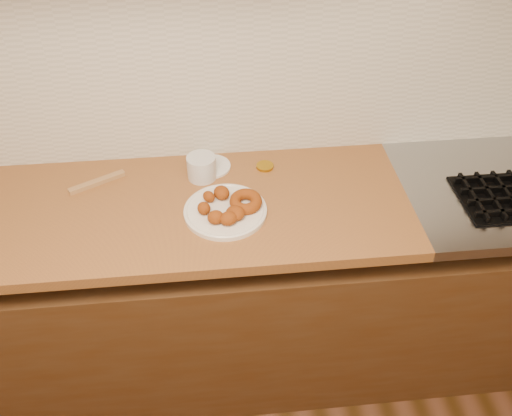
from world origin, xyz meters
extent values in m
cube|color=#B5A48C|center=(0.00, 2.00, 1.35)|extent=(4.00, 0.02, 2.70)
cube|color=#49301C|center=(0.00, 1.69, 0.39)|extent=(3.60, 0.60, 0.77)
cube|color=#9A5E27|center=(-0.65, 1.69, 0.88)|extent=(2.30, 0.62, 0.04)
cube|color=beige|center=(0.00, 1.99, 1.20)|extent=(3.60, 0.02, 0.60)
cube|color=black|center=(0.80, 1.61, 0.90)|extent=(0.26, 0.26, 0.01)
cube|color=black|center=(0.71, 1.61, 0.92)|extent=(0.01, 0.24, 0.02)
cube|color=black|center=(0.80, 1.52, 0.92)|extent=(0.24, 0.01, 0.02)
cube|color=black|center=(0.77, 1.61, 0.92)|extent=(0.01, 0.24, 0.02)
cube|color=black|center=(0.80, 1.58, 0.92)|extent=(0.24, 0.01, 0.02)
cube|color=black|center=(0.83, 1.61, 0.92)|extent=(0.01, 0.24, 0.02)
cube|color=black|center=(0.80, 1.64, 0.92)|extent=(0.24, 0.01, 0.02)
cube|color=black|center=(0.80, 1.70, 0.92)|extent=(0.24, 0.01, 0.02)
cylinder|color=white|center=(-0.13, 1.63, 0.91)|extent=(0.28, 0.28, 0.02)
torus|color=maroon|center=(-0.06, 1.64, 0.93)|extent=(0.11, 0.12, 0.05)
ellipsoid|color=maroon|center=(-0.18, 1.68, 0.93)|extent=(0.06, 0.06, 0.04)
ellipsoid|color=maroon|center=(-0.20, 1.62, 0.94)|extent=(0.06, 0.06, 0.04)
ellipsoid|color=maroon|center=(-0.16, 1.57, 0.94)|extent=(0.06, 0.06, 0.04)
ellipsoid|color=maroon|center=(-0.12, 1.56, 0.94)|extent=(0.07, 0.07, 0.04)
ellipsoid|color=maroon|center=(-0.14, 1.69, 0.94)|extent=(0.07, 0.08, 0.04)
ellipsoid|color=maroon|center=(-0.10, 1.59, 0.94)|extent=(0.09, 0.09, 0.04)
cylinder|color=silver|center=(-0.20, 1.84, 0.94)|extent=(0.12, 0.12, 0.09)
cylinder|color=white|center=(-0.17, 1.89, 0.90)|extent=(0.18, 0.18, 0.01)
cylinder|color=#B18617|center=(0.03, 1.87, 0.91)|extent=(0.08, 0.08, 0.01)
cube|color=#9E7344|center=(-0.57, 1.83, 0.91)|extent=(0.19, 0.12, 0.02)
camera|label=1|loc=(-0.17, 0.28, 2.09)|focal=38.00mm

